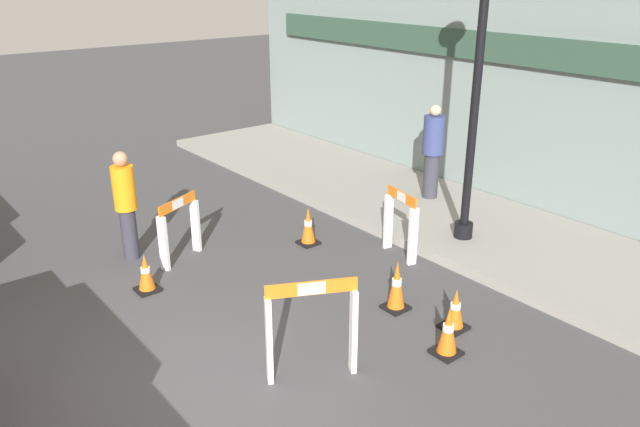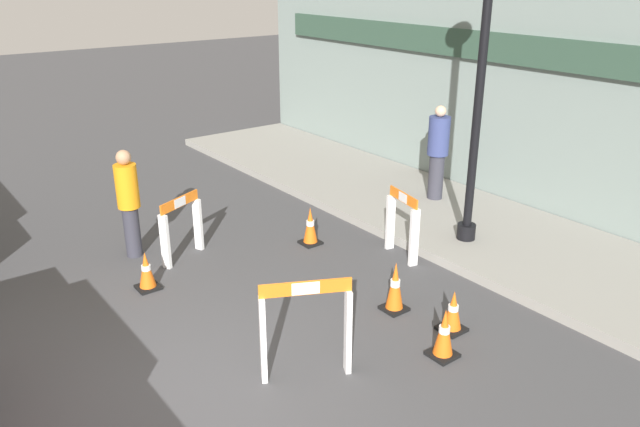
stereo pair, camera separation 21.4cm
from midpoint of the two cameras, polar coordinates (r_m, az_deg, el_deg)
The scene contains 14 objects.
ground_plane at distance 6.67m, azimuth -13.60°, elevation -17.11°, with size 60.00×60.00×0.00m, color #424244.
sidewalk_slab at distance 10.11m, azimuth 17.90°, elevation -3.00°, with size 18.00×2.81×0.14m.
storefront_facade at distance 10.65m, azimuth 24.18°, elevation 12.50°, with size 18.00×0.22×5.50m.
streetlamp_post at distance 9.30m, azimuth 13.82°, elevation 14.95°, with size 0.44×0.44×4.59m.
barricade_0 at distance 6.60m, azimuth -1.71°, elevation -10.19°, with size 0.55×0.92×1.14m.
barricade_1 at distance 9.39m, azimuth 6.72°, elevation -0.83°, with size 0.73×0.28×1.03m.
barricade_2 at distance 9.45m, azimuth -13.36°, elevation -1.25°, with size 0.45×0.79×0.98m.
traffic_cone_0 at distance 7.75m, azimuth 11.48°, elevation -8.64°, with size 0.30×0.30×0.53m.
traffic_cone_1 at distance 9.82m, azimuth -1.71°, elevation -1.21°, with size 0.30×0.30×0.62m.
traffic_cone_2 at distance 7.24m, azimuth 10.77°, elevation -10.61°, with size 0.30×0.30×0.60m.
traffic_cone_3 at distance 8.78m, azimuth -16.32°, elevation -5.29°, with size 0.30×0.30×0.55m.
traffic_cone_4 at distance 8.02m, azimuth 6.26°, elevation -6.64°, with size 0.30×0.30×0.67m.
person_worker at distance 9.60m, azimuth -17.97°, elevation 1.01°, with size 0.45×0.45×1.66m.
person_pedestrian at distance 11.41m, azimuth 9.74°, elevation 5.83°, with size 0.45×0.45×1.71m.
Camera 1 is at (4.80, -2.07, 4.11)m, focal length 35.00 mm.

